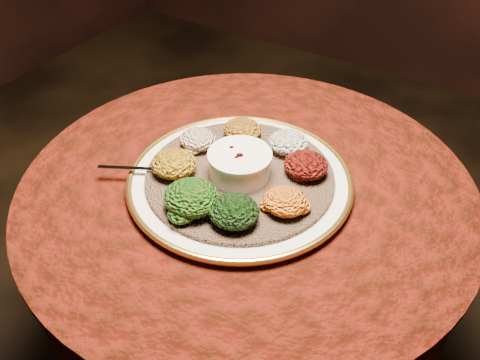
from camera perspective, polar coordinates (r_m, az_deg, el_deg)
The scene contains 13 objects.
table at distance 1.24m, azimuth 0.68°, elevation -6.78°, with size 0.96×0.96×0.73m.
platter at distance 1.11m, azimuth -0.02°, elevation -0.08°, with size 0.57×0.57×0.02m.
injera at distance 1.10m, azimuth -0.02°, elevation 0.35°, with size 0.39×0.39×0.01m, color #855F42.
stew_bowl at distance 1.08m, azimuth -0.02°, elevation 1.85°, with size 0.13×0.13×0.05m.
spoon at distance 1.12m, azimuth -9.04°, elevation 1.16°, with size 0.14×0.08×0.01m.
portion_ayib at distance 1.16m, azimuth 5.16°, elevation 4.02°, with size 0.09×0.08×0.04m, color silver.
portion_kitfo at distance 1.10m, azimuth 7.04°, elevation 1.60°, with size 0.09×0.09×0.04m, color black.
portion_tikil at distance 1.01m, azimuth 4.85°, elevation -2.27°, with size 0.09×0.08×0.04m, color #A55D0D.
portion_gomen at distance 0.98m, azimuth -0.67°, elevation -3.34°, with size 0.10×0.09×0.05m, color black.
portion_mixveg at distance 1.01m, azimuth -5.17°, elevation -1.88°, with size 0.11×0.10×0.05m, color #AF350B.
portion_kik at distance 1.10m, azimuth -7.06°, elevation 1.75°, with size 0.10×0.09×0.05m, color #B2810F.
portion_timatim at distance 1.17m, azimuth -4.51°, elevation 4.36°, with size 0.08×0.08×0.04m, color maroon.
portion_shiro at distance 1.20m, azimuth 0.24°, elevation 5.40°, with size 0.09×0.08×0.04m, color #9B6212.
Camera 1 is at (0.43, -0.74, 1.46)m, focal length 40.00 mm.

